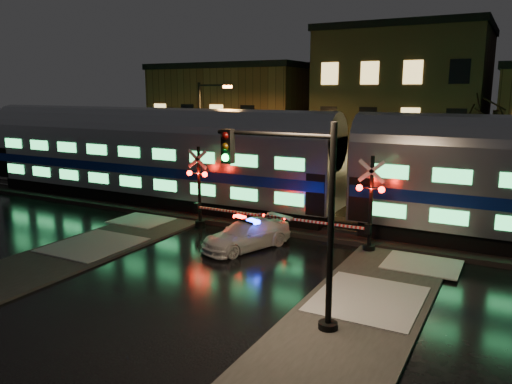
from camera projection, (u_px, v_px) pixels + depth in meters
ground at (246, 250)px, 22.80m from camera, size 120.00×120.00×0.00m
ballast at (291, 223)px, 27.09m from camera, size 90.00×4.20×0.24m
sidewalk_left at (38, 266)px, 20.61m from camera, size 4.00×20.00×0.12m
sidewalk_right at (340, 338)px, 14.59m from camera, size 4.00×20.00×0.12m
building_left at (240, 119)px, 46.91m from camera, size 14.00×10.00×9.00m
building_mid at (404, 108)px, 40.15m from camera, size 12.00×11.00×11.50m
train at (347, 167)px, 25.03m from camera, size 51.00×3.12×5.92m
police_car at (246, 235)px, 22.97m from camera, size 3.36×4.89×1.47m
crossing_signal_right at (362, 213)px, 22.28m from camera, size 6.20×0.67×4.39m
crossing_signal_left at (204, 195)px, 26.21m from camera, size 6.08×0.67×4.31m
traffic_light at (299, 221)px, 14.85m from camera, size 4.09×0.72×6.33m
streetlight at (203, 132)px, 33.54m from camera, size 2.57×0.27×7.70m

